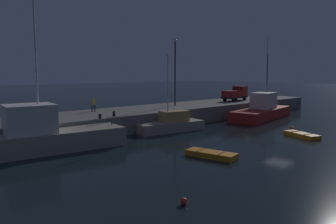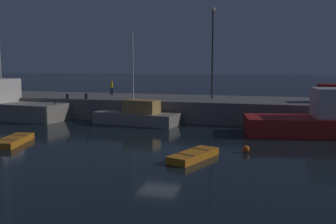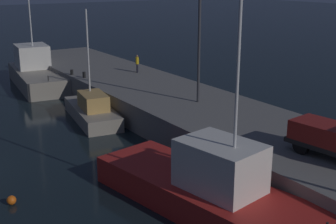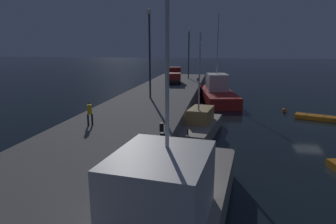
{
  "view_description": "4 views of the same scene",
  "coord_description": "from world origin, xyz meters",
  "views": [
    {
      "loc": [
        -30.1,
        -16.62,
        6.65
      ],
      "look_at": [
        -3.56,
        12.77,
        1.83
      ],
      "focal_mm": 35.18,
      "sensor_mm": 36.0,
      "label": 1
    },
    {
      "loc": [
        6.93,
        -23.31,
        5.7
      ],
      "look_at": [
        -2.79,
        12.43,
        0.97
      ],
      "focal_mm": 41.64,
      "sensor_mm": 36.0,
      "label": 2
    },
    {
      "loc": [
        26.75,
        -3.36,
        10.92
      ],
      "look_at": [
        0.46,
        13.83,
        1.54
      ],
      "focal_mm": 48.93,
      "sensor_mm": 36.0,
      "label": 3
    },
    {
      "loc": [
        -29.62,
        8.86,
        7.5
      ],
      "look_at": [
        -4.09,
        13.39,
        1.65
      ],
      "focal_mm": 31.37,
      "sensor_mm": 36.0,
      "label": 4
    }
  ],
  "objects": [
    {
      "name": "bollard_central",
      "position": [
        -11.42,
        12.52,
        2.3
      ],
      "size": [
        0.28,
        0.28,
        0.54
      ],
      "primitive_type": "cylinder",
      "color": "black",
      "rests_on": "pier_quay"
    },
    {
      "name": "lamp_post_west",
      "position": [
        0.85,
        16.21,
        7.28
      ],
      "size": [
        0.44,
        0.44,
        9.11
      ],
      "color": "#38383D",
      "rests_on": "pier_quay"
    },
    {
      "name": "fishing_boat_white",
      "position": [
        -5.21,
        10.45,
        0.81
      ],
      "size": [
        8.25,
        3.88,
        8.54
      ],
      "color": "gray",
      "rests_on": "ground"
    },
    {
      "name": "fishing_trawler_red",
      "position": [
        11.42,
        9.15,
        1.17
      ],
      "size": [
        13.46,
        6.11,
        11.73
      ],
      "color": "red",
      "rests_on": "ground"
    },
    {
      "name": "fishing_boat_blue",
      "position": [
        -19.31,
        10.52,
        1.38
      ],
      "size": [
        12.21,
        5.27,
        13.1
      ],
      "color": "gray",
      "rests_on": "ground"
    },
    {
      "name": "bollard_east",
      "position": [
        -13.34,
        12.1,
        2.26
      ],
      "size": [
        0.28,
        0.28,
        0.46
      ],
      "primitive_type": "cylinder",
      "color": "black",
      "rests_on": "pier_quay"
    },
    {
      "name": "dockworker",
      "position": [
        -10.9,
        17.75,
        3.0
      ],
      "size": [
        0.43,
        0.43,
        1.69
      ],
      "color": "black",
      "rests_on": "pier_quay"
    },
    {
      "name": "pier_quay",
      "position": [
        0.0,
        15.92,
        1.02
      ],
      "size": [
        57.26,
        8.39,
        2.03
      ],
      "color": "slate",
      "rests_on": "ground"
    },
    {
      "name": "mooring_buoy_near",
      "position": [
        5.36,
        1.34,
        0.23
      ],
      "size": [
        0.47,
        0.47,
        0.47
      ],
      "primitive_type": "sphere",
      "color": "orange",
      "rests_on": "ground"
    }
  ]
}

